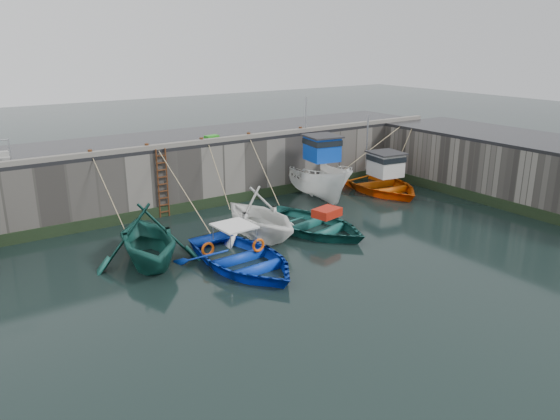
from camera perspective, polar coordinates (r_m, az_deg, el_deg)
ground at (r=18.84m, az=5.74°, el=-7.46°), size 120.00×120.00×0.00m
quay_back at (r=28.54m, az=-10.42°, el=4.23°), size 30.00×5.00×3.00m
quay_right at (r=30.59m, az=24.10°, el=3.86°), size 5.00×15.00×3.00m
road_back at (r=28.23m, az=-10.60°, el=7.35°), size 30.00×5.00×0.16m
road_right at (r=30.30m, az=24.47°, el=6.76°), size 5.00×15.00×0.16m
kerb_back at (r=26.09m, az=-8.50°, el=7.03°), size 30.00×0.30×0.20m
algae_back at (r=26.63m, az=-8.04°, el=0.60°), size 30.00×0.08×0.50m
algae_right at (r=28.81m, az=21.08°, el=0.88°), size 0.08×15.00×0.50m
ladder at (r=25.46m, az=-12.15°, el=2.72°), size 0.51×0.08×3.20m
boat_near_white at (r=20.90m, az=-13.56°, el=-5.28°), size 4.89×5.41×2.50m
boat_near_white_rope at (r=24.14m, az=-16.68°, el=-2.41°), size 0.04×3.46×3.10m
boat_near_blue at (r=20.01m, az=-3.92°, el=-5.86°), size 4.21×5.69×1.14m
boat_near_blue_rope at (r=24.00m, az=-9.73°, el=-2.03°), size 0.04×5.27×3.10m
boat_near_blacktrim at (r=22.94m, az=-2.16°, el=-2.71°), size 4.16×4.75×2.39m
boat_near_blacktrim_rope at (r=25.91m, az=-6.41°, el=-0.40°), size 0.04×3.42×3.10m
boat_near_navy at (r=23.55m, az=3.33°, el=-2.18°), size 4.99×6.16×1.13m
boat_near_navy_rope at (r=26.65m, az=-1.86°, el=0.21°), size 0.04×3.94×3.10m
boat_far_white at (r=28.61m, az=3.81°, el=3.48°), size 3.17×6.33×5.34m
boat_far_orange at (r=30.19m, az=10.25°, el=2.82°), size 5.21×6.70×4.27m
fish_crate at (r=26.84m, az=-7.15°, el=7.46°), size 0.70×0.48×0.27m
bollard_a at (r=24.48m, az=-19.23°, el=5.65°), size 0.18×0.18×0.28m
bollard_b at (r=25.22m, az=-13.75°, el=6.46°), size 0.18×0.18×0.28m
bollard_c at (r=26.26m, az=-8.21°, el=7.20°), size 0.18×0.18×0.28m
bollard_d at (r=27.47m, az=-3.30°, el=7.81°), size 0.18×0.18×0.28m
bollard_e at (r=29.22m, az=2.14°, el=8.41°), size 0.18×0.18×0.28m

